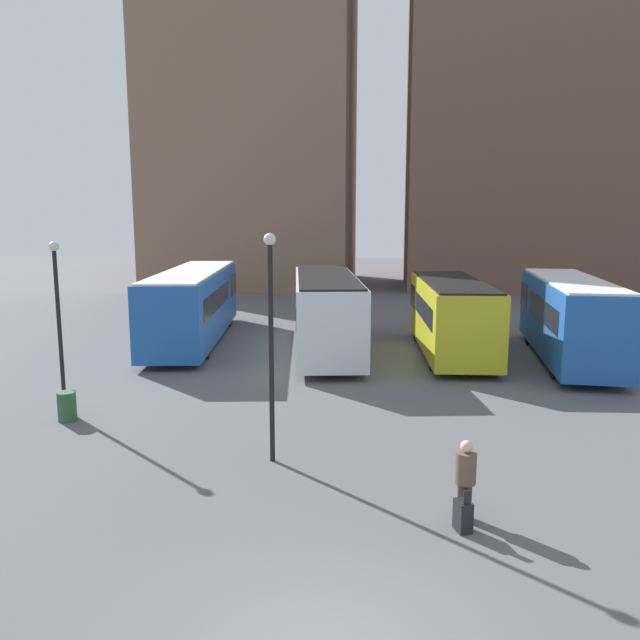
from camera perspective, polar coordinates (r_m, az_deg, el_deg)
building_block_left at (r=56.55m, az=-5.90°, el=22.85°), size 16.14×15.40×37.85m
building_block_right at (r=56.21m, az=19.06°, el=20.58°), size 19.92×13.95×34.20m
bus_0 at (r=29.78m, az=-11.44°, el=1.59°), size 4.15×12.48×3.33m
bus_1 at (r=27.06m, az=0.54°, el=0.96°), size 4.16×11.17×3.31m
bus_2 at (r=26.90m, az=11.91°, el=0.50°), size 3.08×9.26×3.15m
bus_3 at (r=27.16m, az=21.82°, el=0.33°), size 3.15×10.26×3.33m
traveler at (r=12.65m, az=13.16°, el=-13.41°), size 0.52×0.52×1.58m
suitcase at (r=12.45m, az=12.94°, el=-17.04°), size 0.36×0.43×0.85m
lamp_post_0 at (r=19.80m, az=-22.81°, el=0.68°), size 0.28×0.28×5.09m
lamp_post_1 at (r=14.50m, az=-4.51°, el=-0.86°), size 0.28×0.28×5.43m
trash_bin at (r=19.41m, az=-22.13°, el=-7.33°), size 0.52×0.52×0.85m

